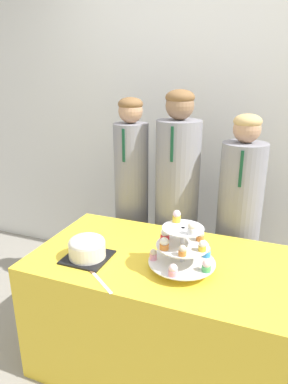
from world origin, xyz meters
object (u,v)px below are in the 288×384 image
(student_1, at_px, (176,211))
(student_2, at_px, (237,229))
(cupcake_stand, at_px, (182,247))
(cake_knife, at_px, (94,274))
(student_0, at_px, (132,206))
(round_cake, at_px, (87,247))

(student_1, bearing_deg, student_2, -0.00)
(student_1, relative_size, student_2, 1.09)
(student_2, bearing_deg, cupcake_stand, -106.14)
(cake_knife, distance_m, student_0, 0.90)
(round_cake, bearing_deg, student_0, 95.24)
(student_2, bearing_deg, round_cake, -132.62)
(cake_knife, distance_m, student_2, 1.06)
(cake_knife, relative_size, student_1, 0.15)
(student_0, bearing_deg, cupcake_stand, -50.08)
(student_0, relative_size, student_2, 1.06)
(round_cake, relative_size, student_1, 0.15)
(round_cake, distance_m, cupcake_stand, 0.51)
(round_cake, height_order, student_0, student_0)
(student_1, xyz_separation_m, student_2, (0.42, -0.00, -0.07))
(cupcake_stand, xyz_separation_m, student_1, (-0.23, 0.68, -0.10))
(student_1, bearing_deg, cupcake_stand, -71.53)
(round_cake, relative_size, student_2, 0.16)
(student_0, xyz_separation_m, student_1, (0.34, 0.00, 0.01))
(student_2, bearing_deg, cake_knife, -123.57)
(round_cake, distance_m, cake_knife, 0.18)
(round_cake, bearing_deg, student_1, 70.20)
(student_0, bearing_deg, student_2, 0.00)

